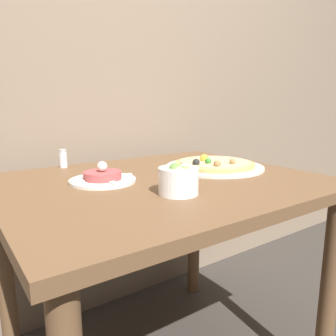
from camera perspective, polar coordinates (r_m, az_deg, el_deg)
The scene contains 6 objects.
back_wall at distance 1.57m, azimuth -13.39°, elevation 22.12°, with size 8.00×0.05×2.60m.
dining_table at distance 1.12m, azimuth -1.14°, elevation -7.57°, with size 1.02×0.85×0.75m.
pizza_plate at distance 1.27m, azimuth 8.07°, elevation 0.52°, with size 0.37×0.37×0.05m.
tartare_plate at distance 1.06m, azimuth -11.32°, elevation -1.67°, with size 0.21×0.21×0.07m.
small_bowl at distance 0.90m, azimuth 1.84°, elevation -2.02°, with size 0.11×0.11×0.09m.
salt_shaker at distance 1.34m, azimuth -17.79°, elevation 1.59°, with size 0.03×0.03×0.07m.
Camera 1 is at (-0.59, -0.45, 1.00)m, focal length 35.00 mm.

